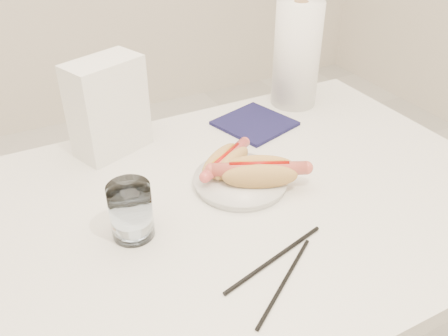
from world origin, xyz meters
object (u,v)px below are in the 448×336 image
table (227,224)px  plate (240,182)px  hotdog_left (226,161)px  water_glass (131,211)px  napkin_box (108,107)px  hotdog_right (259,172)px  paper_towel_roll (297,55)px

table → plate: 0.09m
hotdog_left → water_glass: size_ratio=1.41×
hotdog_left → water_glass: bearing=169.7°
napkin_box → hotdog_right: bearing=-74.3°
table → water_glass: size_ratio=11.09×
hotdog_left → hotdog_right: size_ratio=0.81×
plate → hotdog_right: (0.03, -0.03, 0.03)m
hotdog_left → napkin_box: napkin_box is taller
hotdog_left → paper_towel_roll: paper_towel_roll is taller
table → plate: (0.05, 0.04, 0.07)m
hotdog_right → table: bearing=-147.4°
plate → napkin_box: size_ratio=0.87×
table → plate: plate is taller
napkin_box → paper_towel_roll: (0.52, 0.01, 0.03)m
napkin_box → water_glass: bearing=-121.3°
napkin_box → table: bearing=-86.2°
paper_towel_roll → plate: bearing=-139.3°
table → napkin_box: 0.38m
hotdog_right → plate: bearing=158.7°
water_glass → hotdog_left: bearing=20.7°
table → hotdog_right: (0.08, 0.01, 0.10)m
hotdog_left → water_glass: 0.26m
table → paper_towel_roll: (0.38, 0.32, 0.20)m
paper_towel_roll → hotdog_left: bearing=-145.1°
plate → hotdog_left: (-0.01, 0.05, 0.03)m
hotdog_left → hotdog_right: (0.04, -0.07, 0.00)m
napkin_box → paper_towel_roll: bearing=-19.5°
table → plate: size_ratio=6.25×
table → napkin_box: napkin_box is taller
plate → napkin_box: 0.35m
table → paper_towel_roll: size_ratio=4.30×
hotdog_left → napkin_box: (-0.18, 0.22, 0.07)m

